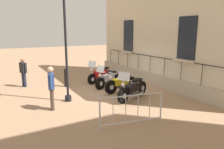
# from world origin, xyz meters

# --- Properties ---
(ground_plane) EXTENTS (60.00, 60.00, 0.00)m
(ground_plane) POSITION_xyz_m (0.00, 0.00, 0.00)
(ground_plane) COLOR #9E7A5B
(building_facade) EXTENTS (0.82, 10.82, 7.53)m
(building_facade) POSITION_xyz_m (-2.86, -0.00, 3.66)
(building_facade) COLOR beige
(building_facade) RESTS_ON ground_plane
(motorcycle_red) EXTENTS (1.96, 0.95, 1.34)m
(motorcycle_red) POSITION_xyz_m (-0.19, -1.73, 0.45)
(motorcycle_red) COLOR black
(motorcycle_red) RESTS_ON ground_plane
(motorcycle_silver) EXTENTS (1.93, 0.94, 1.25)m
(motorcycle_silver) POSITION_xyz_m (-0.10, -0.59, 0.42)
(motorcycle_silver) COLOR black
(motorcycle_silver) RESTS_ON ground_plane
(motorcycle_yellow) EXTENTS (1.98, 0.70, 1.02)m
(motorcycle_yellow) POSITION_xyz_m (-0.21, 0.54, 0.43)
(motorcycle_yellow) COLOR black
(motorcycle_yellow) RESTS_ON ground_plane
(motorcycle_black) EXTENTS (2.06, 1.06, 1.32)m
(motorcycle_black) POSITION_xyz_m (-0.06, 1.74, 0.43)
(motorcycle_black) COLOR black
(motorcycle_black) RESTS_ON ground_plane
(lamppost) EXTENTS (0.33, 1.03, 4.75)m
(lamppost) POSITION_xyz_m (2.55, 0.61, 3.23)
(lamppost) COLOR black
(lamppost) RESTS_ON ground_plane
(crowd_barrier) EXTENTS (2.12, 0.45, 1.05)m
(crowd_barrier) POSITION_xyz_m (1.56, 3.99, 0.56)
(crowd_barrier) COLOR #B7B7BF
(crowd_barrier) RESTS_ON ground_plane
(bollard) EXTENTS (0.22, 0.22, 1.00)m
(bollard) POSITION_xyz_m (1.86, -1.78, 0.50)
(bollard) COLOR black
(bollard) RESTS_ON ground_plane
(pedestrian_standing) EXTENTS (0.30, 0.52, 1.69)m
(pedestrian_standing) POSITION_xyz_m (3.39, 1.29, 0.95)
(pedestrian_standing) COLOR #47382D
(pedestrian_standing) RESTS_ON ground_plane
(pedestrian_walking) EXTENTS (0.35, 0.49, 1.56)m
(pedestrian_walking) POSITION_xyz_m (3.85, -2.86, 0.87)
(pedestrian_walking) COLOR #23283D
(pedestrian_walking) RESTS_ON ground_plane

